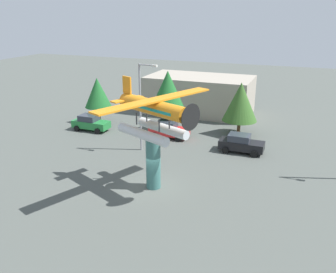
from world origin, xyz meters
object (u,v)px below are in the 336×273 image
Objects in this scene: car_far_black at (241,143)px; tree_center_back at (240,102)px; tree_east at (168,91)px; floatplane_monument at (154,114)px; car_mid_red at (169,129)px; car_near_green at (91,123)px; storefront_building at (199,95)px; display_pedestal at (153,162)px; streetlight_primary at (142,102)px; tree_west at (98,93)px.

car_far_black is 0.73× the size of tree_center_back.
car_far_black is at bearing -76.59° from tree_center_back.
floatplane_monument is at bearing -72.47° from tree_east.
car_mid_red is 4.22m from tree_east.
storefront_building is at bearing 52.43° from car_near_green.
car_near_green is at bearing -127.57° from storefront_building.
display_pedestal is 3.77m from floatplane_monument.
floatplane_monument is (0.12, -0.05, 3.77)m from display_pedestal.
car_mid_red is 0.73× the size of tree_center_back.
car_mid_red is (9.09, 0.99, 0.00)m from car_near_green.
streetlight_primary is 10.83m from tree_west.
car_mid_red is 0.62× the size of tree_east.
display_pedestal is 1.00× the size of car_mid_red.
streetlight_primary is at bearing -90.94° from tree_east.
tree_east is (-4.00, 12.99, 2.46)m from display_pedestal.
floatplane_monument is 15.44m from tree_center_back.
car_mid_red is at bearing -10.74° from tree_west.
floatplane_monument is at bearing -23.23° from display_pedestal.
car_near_green is 1.00× the size of car_far_black.
car_mid_red is at bearing 170.10° from car_far_black.
display_pedestal is at bearing -72.89° from tree_east.
tree_center_back reaches higher than display_pedestal.
streetlight_primary is at bearing 121.29° from display_pedestal.
tree_east is (8.25, 2.87, 3.68)m from car_near_green.
streetlight_primary reaches higher than tree_east.
display_pedestal is 0.50× the size of streetlight_primary.
display_pedestal reaches higher than car_near_green.
tree_east reaches higher than tree_center_back.
tree_east reaches higher than display_pedestal.
storefront_building is 2.34× the size of tree_center_back.
car_near_green is 0.73× the size of tree_center_back.
tree_east is at bearing 0.19° from tree_west.
streetlight_primary reaches higher than storefront_building.
tree_east is (-8.82, 3.27, 3.68)m from car_far_black.
storefront_building is at bearing 86.26° from streetlight_primary.
car_far_black is at bearing 18.43° from streetlight_primary.
tree_east is at bearing 19.21° from car_near_green.
tree_center_back is at bearing 100.08° from floatplane_monument.
streetlight_primary is (-4.10, 6.75, 2.72)m from display_pedestal.
streetlight_primary is at bearing -93.74° from storefront_building.
tree_west is 8.94m from tree_east.
tree_east is at bearing -95.67° from storefront_building.
car_far_black is 10.10m from tree_east.
floatplane_monument reaches higher than tree_center_back.
tree_east is (-4.12, 13.04, -1.31)m from floatplane_monument.
tree_east is at bearing 130.76° from floatplane_monument.
display_pedestal is 0.73× the size of tree_center_back.
streetlight_primary is (8.14, -3.37, 3.93)m from car_near_green.
car_far_black is 10.19m from streetlight_primary.
tree_center_back is at bearing 46.40° from streetlight_primary.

